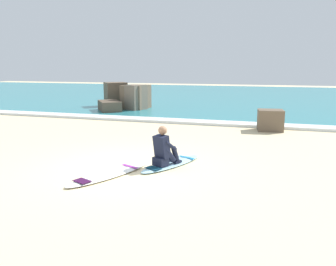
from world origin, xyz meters
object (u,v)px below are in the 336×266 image
(surfboard_spare_near, at_px, (109,174))
(shoreline_rock, at_px, (270,120))
(surfer_seated, at_px, (164,150))
(surfboard_main, at_px, (172,163))

(surfboard_spare_near, bearing_deg, shoreline_rock, 64.23)
(surfer_seated, relative_size, shoreline_rock, 1.03)
(surfboard_spare_near, bearing_deg, surfboard_main, 49.07)
(surfboard_spare_near, relative_size, shoreline_rock, 2.52)
(surfboard_spare_near, distance_m, shoreline_rock, 7.52)
(surfer_seated, xyz_separation_m, shoreline_rock, (2.29, 5.79, -0.04))
(surfer_seated, relative_size, surfboard_spare_near, 0.41)
(surfboard_main, height_order, shoreline_rock, shoreline_rock)
(surfer_seated, xyz_separation_m, surfboard_spare_near, (-0.97, -0.97, -0.40))
(surfboard_main, distance_m, shoreline_rock, 5.95)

